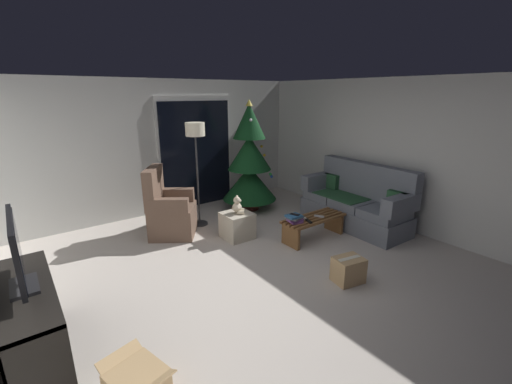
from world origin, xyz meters
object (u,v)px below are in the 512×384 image
(couch, at_px, (356,203))
(ottoman, at_px, (237,225))
(coffee_table, at_px, (314,224))
(teddy_bear_cream, at_px, (238,206))
(cell_phone, at_px, (295,214))
(armchair, at_px, (169,212))
(remote_white, at_px, (303,217))
(christmas_tree, at_px, (249,163))
(remote_silver, at_px, (319,216))
(remote_black, at_px, (309,221))
(book_stack, at_px, (295,218))
(television, at_px, (17,253))
(floor_lamp, at_px, (196,140))
(media_shelf, at_px, (30,332))
(cardboard_box_taped_mid_floor, at_px, (348,270))
(teddy_bear_chestnut_by_tree, at_px, (234,215))

(couch, bearing_deg, ottoman, 158.74)
(coffee_table, relative_size, teddy_bear_cream, 3.86)
(cell_phone, xyz_separation_m, armchair, (-1.38, 1.48, -0.08))
(remote_white, bearing_deg, coffee_table, -9.67)
(christmas_tree, bearing_deg, remote_silver, -88.36)
(cell_phone, bearing_deg, armchair, 113.60)
(ottoman, height_order, teddy_bear_cream, teddy_bear_cream)
(remote_black, distance_m, book_stack, 0.22)
(television, relative_size, ottoman, 1.91)
(remote_black, bearing_deg, coffee_table, -138.38)
(coffee_table, distance_m, book_stack, 0.43)
(couch, bearing_deg, remote_black, -176.74)
(couch, xyz_separation_m, remote_black, (-1.25, -0.07, -0.02))
(book_stack, height_order, television, television)
(remote_black, height_order, armchair, armchair)
(remote_black, xyz_separation_m, floor_lamp, (-0.96, 1.73, 1.13))
(remote_black, height_order, media_shelf, media_shelf)
(teddy_bear_cream, bearing_deg, remote_white, -40.94)
(christmas_tree, xyz_separation_m, media_shelf, (-3.83, -2.17, -0.60))
(book_stack, bearing_deg, remote_black, -34.28)
(christmas_tree, distance_m, teddy_bear_cream, 1.46)
(remote_black, xyz_separation_m, cell_phone, (-0.17, 0.13, 0.11))
(cardboard_box_taped_mid_floor, bearing_deg, teddy_bear_chestnut_by_tree, 90.30)
(remote_black, xyz_separation_m, television, (-3.56, -0.25, 0.66))
(remote_black, relative_size, teddy_bear_chestnut_by_tree, 0.55)
(remote_silver, xyz_separation_m, cell_phone, (-0.45, 0.08, 0.11))
(remote_silver, xyz_separation_m, armchair, (-1.83, 1.56, 0.03))
(book_stack, xyz_separation_m, christmas_tree, (0.41, 1.73, 0.52))
(media_shelf, bearing_deg, remote_silver, 5.31)
(couch, bearing_deg, teddy_bear_cream, 158.83)
(remote_white, distance_m, remote_black, 0.17)
(remote_white, height_order, cardboard_box_taped_mid_floor, remote_white)
(couch, relative_size, ottoman, 4.47)
(remote_black, height_order, cardboard_box_taped_mid_floor, remote_black)
(book_stack, xyz_separation_m, cell_phone, (0.01, 0.01, 0.06))
(remote_black, bearing_deg, cell_phone, -19.50)
(couch, relative_size, cell_phone, 13.67)
(couch, distance_m, book_stack, 1.43)
(remote_silver, xyz_separation_m, christmas_tree, (-0.05, 1.80, 0.57))
(couch, xyz_separation_m, remote_silver, (-0.97, -0.02, -0.02))
(book_stack, relative_size, media_shelf, 0.20)
(armchair, height_order, media_shelf, armchair)
(cardboard_box_taped_mid_floor, bearing_deg, armchair, 113.70)
(media_shelf, relative_size, television, 1.67)
(armchair, relative_size, cardboard_box_taped_mid_floor, 2.83)
(remote_white, distance_m, teddy_bear_chestnut_by_tree, 1.40)
(ottoman, relative_size, teddy_bear_chestnut_by_tree, 1.54)
(book_stack, height_order, armchair, armchair)
(ottoman, distance_m, teddy_bear_chestnut_by_tree, 0.72)
(teddy_bear_cream, distance_m, teddy_bear_chestnut_by_tree, 0.83)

